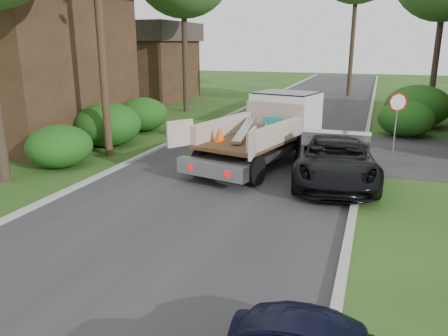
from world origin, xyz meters
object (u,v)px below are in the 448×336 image
at_px(stop_sign, 397,110).
at_px(house_left_near, 7,44).
at_px(house_left_far, 142,60).
at_px(black_pickup, 334,158).
at_px(flatbed_truck, 272,125).
at_px(utility_pole, 99,19).

height_order(stop_sign, house_left_near, house_left_near).
xyz_separation_m(stop_sign, house_left_far, (-18.70, 13.00, 1.27)).
bearing_deg(house_left_near, house_left_far, 95.71).
xyz_separation_m(house_left_far, black_pickup, (16.78, -17.50, -2.29)).
bearing_deg(stop_sign, black_pickup, -113.09).
bearing_deg(flatbed_truck, house_left_near, -168.64).
relative_size(stop_sign, flatbed_truck, 0.36).
bearing_deg(flatbed_truck, house_left_far, 146.09).
relative_size(house_left_near, house_left_far, 1.29).
relative_size(flatbed_truck, black_pickup, 1.27).
height_order(house_left_near, house_left_far, house_left_near).
height_order(house_left_near, flatbed_truck, house_left_near).
height_order(stop_sign, house_left_far, house_left_far).
xyz_separation_m(stop_sign, flatbed_truck, (-4.45, -2.46, -0.43)).
relative_size(stop_sign, black_pickup, 0.45).
xyz_separation_m(utility_pole, house_left_near, (-6.52, 2.02, -0.89)).
relative_size(house_left_far, black_pickup, 1.38).
distance_m(stop_sign, house_left_near, 17.50).
bearing_deg(house_left_far, stop_sign, -34.81).
bearing_deg(house_left_far, utility_pole, -64.77).
relative_size(house_left_near, black_pickup, 1.78).
height_order(utility_pole, black_pickup, utility_pole).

